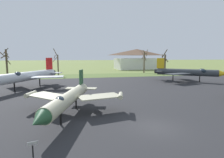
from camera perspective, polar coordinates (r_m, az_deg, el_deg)
The scene contains 12 objects.
ground_plane at distance 16.28m, azimuth 13.54°, elevation -14.82°, with size 600.00×600.00×0.00m, color olive.
asphalt_apron at distance 28.81m, azimuth 1.18°, elevation -4.91°, with size 86.53×46.19×0.05m, color #28282B.
grass_verge_strip at distance 57.15m, azimuth -5.93°, elevation 1.05°, with size 146.53×12.00×0.06m, color #536831.
jet_fighter_front_left at distance 36.68m, azimuth -25.44°, elevation 0.84°, with size 11.74×16.20×5.78m.
jet_fighter_front_right at distance 18.59m, azimuth -13.54°, elevation -5.92°, with size 10.88×13.23×4.36m.
info_placard_front_right at distance 12.39m, azimuth -23.83°, elevation -19.04°, with size 0.64×0.38×1.07m.
jet_fighter_rear_right at distance 47.00m, azimuth 22.85°, elevation 2.02°, with size 14.20×12.77×5.64m.
bare_tree_far_left at distance 60.90m, azimuth -30.43°, elevation 4.73°, with size 2.83×3.32×8.60m.
bare_tree_left_of_center at distance 60.63m, azimuth -16.89°, elevation 4.84°, with size 1.82×2.94×8.59m.
bare_tree_center at distance 67.41m, azimuth 10.16°, elevation 5.61°, with size 2.21×2.13×8.59m.
bare_tree_right_of_center at distance 66.95m, azimuth 16.38°, elevation 5.08°, with size 2.75×2.65×8.62m.
visitor_building at distance 88.97m, azimuth 7.85°, elevation 6.22°, with size 21.90×12.34×9.67m.
Camera 1 is at (-6.86, -13.47, 6.02)m, focal length 28.90 mm.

